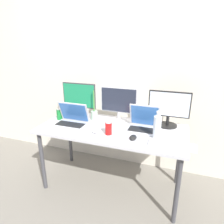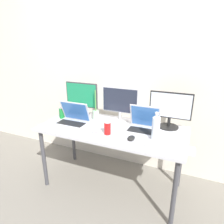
% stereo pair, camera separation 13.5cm
% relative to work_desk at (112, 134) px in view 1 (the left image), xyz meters
% --- Properties ---
extents(ground_plane, '(16.00, 16.00, 0.00)m').
position_rel_work_desk_xyz_m(ground_plane, '(0.00, 0.00, -0.67)').
color(ground_plane, gray).
extents(wall_back, '(7.00, 0.08, 2.60)m').
position_rel_work_desk_xyz_m(wall_back, '(0.00, 0.59, 0.63)').
color(wall_back, silver).
rests_on(wall_back, ground).
extents(work_desk, '(1.56, 0.72, 0.74)m').
position_rel_work_desk_xyz_m(work_desk, '(0.00, 0.00, 0.00)').
color(work_desk, '#424247').
rests_on(work_desk, ground).
extents(monitor_left, '(0.42, 0.19, 0.41)m').
position_rel_work_desk_xyz_m(monitor_left, '(-0.50, 0.22, 0.29)').
color(monitor_left, '#38383D').
rests_on(monitor_left, work_desk).
extents(monitor_center, '(0.42, 0.19, 0.39)m').
position_rel_work_desk_xyz_m(monitor_center, '(-0.00, 0.23, 0.28)').
color(monitor_center, silver).
rests_on(monitor_center, work_desk).
extents(monitor_right, '(0.43, 0.21, 0.39)m').
position_rel_work_desk_xyz_m(monitor_right, '(0.55, 0.25, 0.27)').
color(monitor_right, black).
rests_on(monitor_right, work_desk).
extents(laptop_silver, '(0.35, 0.24, 0.25)m').
position_rel_work_desk_xyz_m(laptop_silver, '(-0.45, -0.06, 0.12)').
color(laptop_silver, silver).
rests_on(laptop_silver, work_desk).
extents(laptop_secondary, '(0.32, 0.25, 0.26)m').
position_rel_work_desk_xyz_m(laptop_secondary, '(0.32, 0.07, 0.13)').
color(laptop_secondary, silver).
rests_on(laptop_secondary, work_desk).
extents(keyboard_main, '(0.41, 0.13, 0.02)m').
position_rel_work_desk_xyz_m(keyboard_main, '(0.63, -0.20, 0.08)').
color(keyboard_main, white).
rests_on(keyboard_main, work_desk).
extents(mouse_by_keyboard, '(0.07, 0.11, 0.03)m').
position_rel_work_desk_xyz_m(mouse_by_keyboard, '(0.27, -0.18, 0.08)').
color(mouse_by_keyboard, black).
rests_on(mouse_by_keyboard, work_desk).
extents(mouse_by_laptop, '(0.09, 0.12, 0.04)m').
position_rel_work_desk_xyz_m(mouse_by_laptop, '(-0.11, -0.16, 0.09)').
color(mouse_by_laptop, silver).
rests_on(mouse_by_laptop, work_desk).
extents(water_bottle, '(0.07, 0.07, 0.28)m').
position_rel_work_desk_xyz_m(water_bottle, '(0.48, -0.11, 0.20)').
color(water_bottle, silver).
rests_on(water_bottle, work_desk).
extents(soda_can_near_keyboard, '(0.07, 0.07, 0.13)m').
position_rel_work_desk_xyz_m(soda_can_near_keyboard, '(0.02, -0.16, 0.13)').
color(soda_can_near_keyboard, red).
rests_on(soda_can_near_keyboard, work_desk).
extents(soda_can_by_laptop, '(0.07, 0.07, 0.13)m').
position_rel_work_desk_xyz_m(soda_can_by_laptop, '(-0.67, 0.04, 0.13)').
color(soda_can_by_laptop, '#197F33').
rests_on(soda_can_by_laptop, work_desk).
extents(bamboo_vase, '(0.08, 0.08, 0.35)m').
position_rel_work_desk_xyz_m(bamboo_vase, '(-0.28, 0.16, 0.13)').
color(bamboo_vase, '#B2D1B7').
rests_on(bamboo_vase, work_desk).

